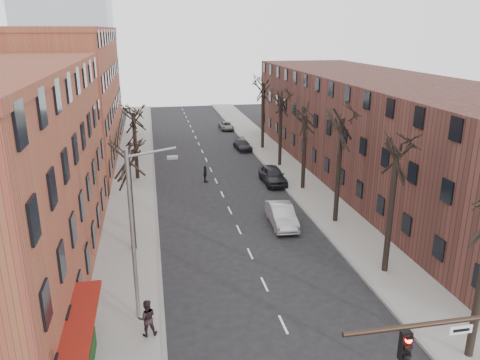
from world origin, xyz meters
TOP-DOWN VIEW (x-y plane):
  - sidewalk_left at (-8.00, 35.00)m, footprint 4.00×90.00m
  - sidewalk_right at (8.00, 35.00)m, footprint 4.00×90.00m
  - building_left_far at (-16.00, 44.00)m, footprint 12.00×28.00m
  - building_right at (16.00, 30.00)m, footprint 12.00×50.00m
  - tree_right_a at (7.60, 4.00)m, footprint 5.20×5.20m
  - tree_right_b at (7.60, 12.00)m, footprint 5.20×5.20m
  - tree_right_c at (7.60, 20.00)m, footprint 5.20×5.20m
  - tree_right_d at (7.60, 28.00)m, footprint 5.20×5.20m
  - tree_right_e at (7.60, 36.00)m, footprint 5.20×5.20m
  - tree_right_f at (7.60, 44.00)m, footprint 5.20×5.20m
  - tree_left_a at (-7.60, 18.00)m, footprint 5.20×5.20m
  - tree_left_b at (-7.60, 34.00)m, footprint 5.20×5.20m
  - streetlight at (-7.03, 10.00)m, footprint 2.45×0.22m
  - silver_sedan at (3.36, 20.25)m, footprint 1.94×4.95m
  - parked_car_near at (5.30, 30.26)m, footprint 2.07×4.95m
  - parked_car_mid at (5.04, 43.93)m, footprint 1.93×4.28m
  - parked_car_far at (5.04, 56.40)m, footprint 1.90×4.09m
  - pedestrian_b at (-6.73, 8.26)m, footprint 0.96×0.78m
  - pedestrian_crossing at (-1.09, 31.84)m, footprint 0.66×1.04m

SIDE VIEW (x-z plane):
  - tree_right_a at x=7.60m, z-range -5.00..5.00m
  - tree_right_b at x=7.60m, z-range -5.40..5.40m
  - tree_right_c at x=7.60m, z-range -5.80..5.80m
  - tree_right_d at x=7.60m, z-range -5.00..5.00m
  - tree_right_e at x=7.60m, z-range -5.40..5.40m
  - tree_right_f at x=7.60m, z-range -5.80..5.80m
  - tree_left_a at x=-7.60m, z-range -4.75..4.75m
  - tree_left_b at x=-7.60m, z-range -4.75..4.75m
  - sidewalk_left at x=-8.00m, z-range 0.00..0.15m
  - sidewalk_right at x=8.00m, z-range 0.00..0.15m
  - parked_car_far at x=5.04m, z-range 0.00..1.13m
  - parked_car_mid at x=5.04m, z-range 0.00..1.22m
  - silver_sedan at x=3.36m, z-range 0.00..1.60m
  - pedestrian_crossing at x=-1.09m, z-range 0.00..1.65m
  - parked_car_near at x=5.30m, z-range 0.00..1.67m
  - pedestrian_b at x=-6.73m, z-range 0.15..2.02m
  - building_right at x=16.00m, z-range 0.00..10.00m
  - streetlight at x=-7.03m, z-range 0.50..9.53m
  - building_left_far at x=-16.00m, z-range 0.00..14.00m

